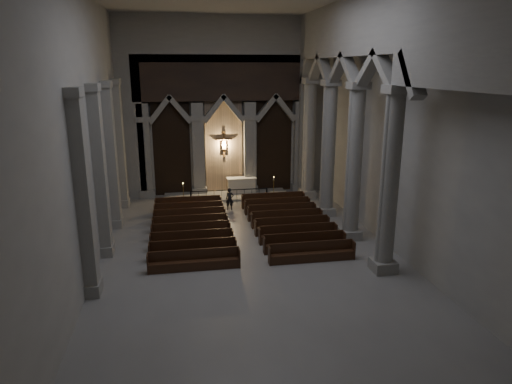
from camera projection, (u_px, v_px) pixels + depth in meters
room at (250, 93)px, 19.62m from camera, size 24.00×24.10×12.00m
sanctuary_wall at (223, 99)px, 30.84m from camera, size 14.00×0.77×12.00m
right_arcade at (360, 86)px, 21.73m from camera, size 1.00×24.00×12.00m
left_pilasters at (107, 166)px, 22.81m from camera, size 0.60×13.00×8.03m
sanctuary_step at (226, 196)px, 31.68m from camera, size 8.50×2.60×0.15m
altar at (241, 185)px, 32.18m from camera, size 2.07×0.83×1.05m
altar_rail at (229, 194)px, 29.85m from camera, size 5.08×0.09×1.00m
candle_stand_left at (184, 198)px, 30.04m from camera, size 0.24×0.24×1.39m
candle_stand_right at (274, 192)px, 31.20m from camera, size 0.26×0.26×1.53m
pews at (241, 227)px, 24.77m from camera, size 9.48×9.10×0.91m
worshipper at (230, 199)px, 28.66m from camera, size 0.53×0.38×1.37m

